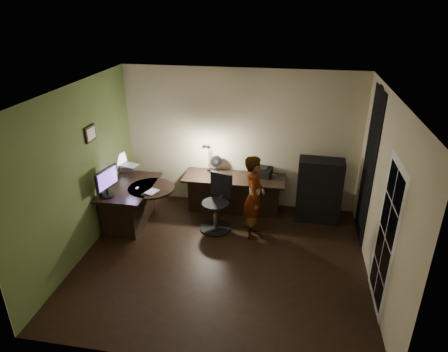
% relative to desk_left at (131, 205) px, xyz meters
% --- Properties ---
extents(floor, '(4.50, 4.00, 0.01)m').
position_rel_desk_left_xyz_m(floor, '(1.83, -0.84, -0.39)').
color(floor, black).
rests_on(floor, ground).
extents(ceiling, '(4.50, 4.00, 0.01)m').
position_rel_desk_left_xyz_m(ceiling, '(1.83, -0.84, 2.32)').
color(ceiling, silver).
rests_on(ceiling, floor).
extents(wall_back, '(4.50, 0.01, 2.70)m').
position_rel_desk_left_xyz_m(wall_back, '(1.83, 1.17, 0.97)').
color(wall_back, '#C3B692').
rests_on(wall_back, floor).
extents(wall_front, '(4.50, 0.01, 2.70)m').
position_rel_desk_left_xyz_m(wall_front, '(1.83, -2.84, 0.97)').
color(wall_front, '#C3B692').
rests_on(wall_front, floor).
extents(wall_left, '(0.01, 4.00, 2.70)m').
position_rel_desk_left_xyz_m(wall_left, '(-0.42, -0.84, 0.97)').
color(wall_left, '#C3B692').
rests_on(wall_left, floor).
extents(wall_right, '(0.01, 4.00, 2.70)m').
position_rel_desk_left_xyz_m(wall_right, '(4.08, -0.84, 0.97)').
color(wall_right, '#C3B692').
rests_on(wall_right, floor).
extents(green_wall_overlay, '(0.00, 4.00, 2.70)m').
position_rel_desk_left_xyz_m(green_wall_overlay, '(-0.41, -0.84, 0.97)').
color(green_wall_overlay, '#4E612D').
rests_on(green_wall_overlay, floor).
extents(arched_doorway, '(0.01, 0.90, 2.60)m').
position_rel_desk_left_xyz_m(arched_doorway, '(4.07, 0.31, 0.92)').
color(arched_doorway, black).
rests_on(arched_doorway, floor).
extents(french_door, '(0.02, 0.92, 2.10)m').
position_rel_desk_left_xyz_m(french_door, '(4.07, -1.39, 0.67)').
color(french_door, white).
rests_on(french_door, floor).
extents(framed_picture, '(0.04, 0.30, 0.25)m').
position_rel_desk_left_xyz_m(framed_picture, '(-0.39, -0.39, 1.47)').
color(framed_picture, black).
rests_on(framed_picture, wall_left).
extents(desk_left, '(0.82, 1.34, 0.77)m').
position_rel_desk_left_xyz_m(desk_left, '(0.00, 0.00, 0.00)').
color(desk_left, black).
rests_on(desk_left, floor).
extents(desk_right, '(1.93, 0.68, 0.72)m').
position_rel_desk_left_xyz_m(desk_right, '(1.77, 0.79, -0.02)').
color(desk_right, black).
rests_on(desk_right, floor).
extents(cabinet, '(0.82, 0.43, 1.21)m').
position_rel_desk_left_xyz_m(cabinet, '(3.36, 0.74, 0.22)').
color(cabinet, black).
rests_on(cabinet, floor).
extents(laptop_stand, '(0.29, 0.26, 0.11)m').
position_rel_desk_left_xyz_m(laptop_stand, '(-0.28, 0.62, 0.45)').
color(laptop_stand, silver).
rests_on(laptop_stand, desk_left).
extents(laptop, '(0.39, 0.38, 0.23)m').
position_rel_desk_left_xyz_m(laptop, '(-0.24, 0.62, 0.62)').
color(laptop, silver).
rests_on(laptop, laptop_stand).
extents(monitor, '(0.21, 0.56, 0.36)m').
position_rel_desk_left_xyz_m(monitor, '(-0.20, -0.44, 0.57)').
color(monitor, black).
rests_on(monitor, desk_left).
extents(mouse, '(0.06, 0.08, 0.03)m').
position_rel_desk_left_xyz_m(mouse, '(0.19, -0.10, 0.41)').
color(mouse, silver).
rests_on(mouse, desk_left).
extents(phone, '(0.07, 0.12, 0.01)m').
position_rel_desk_left_xyz_m(phone, '(0.37, -0.28, 0.40)').
color(phone, black).
rests_on(phone, desk_left).
extents(pen, '(0.07, 0.11, 0.01)m').
position_rel_desk_left_xyz_m(pen, '(0.49, -0.42, 0.40)').
color(pen, black).
rests_on(pen, desk_left).
extents(speaker, '(0.09, 0.09, 0.19)m').
position_rel_desk_left_xyz_m(speaker, '(-0.31, -0.45, 0.49)').
color(speaker, black).
rests_on(speaker, desk_left).
extents(notepad, '(0.23, 0.27, 0.01)m').
position_rel_desk_left_xyz_m(notepad, '(0.49, -0.18, 0.40)').
color(notepad, silver).
rests_on(notepad, desk_left).
extents(desk_fan, '(0.25, 0.18, 0.35)m').
position_rel_desk_left_xyz_m(desk_fan, '(1.39, 0.99, 0.50)').
color(desk_fan, black).
rests_on(desk_fan, desk_right).
extents(headphones, '(0.19, 0.10, 0.09)m').
position_rel_desk_left_xyz_m(headphones, '(2.47, 0.90, 0.37)').
color(headphones, navy).
rests_on(headphones, desk_right).
extents(printer, '(0.46, 0.39, 0.18)m').
position_rel_desk_left_xyz_m(printer, '(2.25, 0.97, 0.42)').
color(printer, black).
rests_on(printer, desk_right).
extents(desk_lamp, '(0.18, 0.31, 0.65)m').
position_rel_desk_left_xyz_m(desk_lamp, '(1.25, 0.99, 0.65)').
color(desk_lamp, black).
rests_on(desk_lamp, desk_right).
extents(office_chair, '(0.71, 0.71, 1.02)m').
position_rel_desk_left_xyz_m(office_chair, '(1.55, 0.07, 0.12)').
color(office_chair, black).
rests_on(office_chair, floor).
extents(person, '(0.39, 0.56, 1.49)m').
position_rel_desk_left_xyz_m(person, '(2.24, 0.01, 0.36)').
color(person, '#D8A88C').
rests_on(person, floor).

